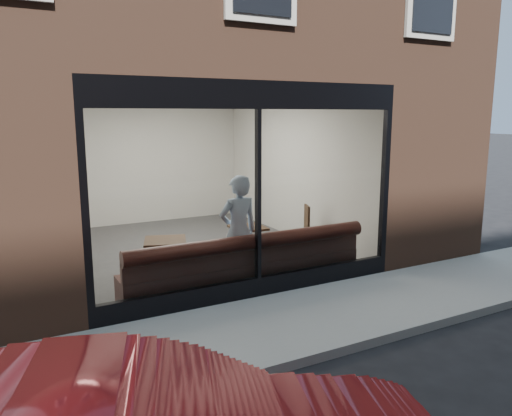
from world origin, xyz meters
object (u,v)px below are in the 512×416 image
person (238,231)px  cafe_chair_right (297,240)px  banquette (246,275)px  cafe_table_left (165,241)px  cafe_table_right (248,228)px

person → cafe_chair_right: (1.91, 1.21, -0.66)m
banquette → person: (-0.04, 0.19, 0.67)m
person → cafe_table_left: 1.18m
cafe_table_left → banquette: bearing=-34.7°
cafe_chair_right → banquette: bearing=58.1°
cafe_table_right → person: bearing=-126.9°
person → banquette: bearing=99.3°
banquette → cafe_table_right: (0.53, 0.94, 0.52)m
cafe_chair_right → cafe_table_right: bearing=40.3°
person → cafe_table_right: 0.95m
person → cafe_table_right: (0.56, 0.75, -0.16)m
banquette → cafe_table_left: bearing=145.3°
cafe_table_left → cafe_table_right: cafe_table_left is taller
cafe_table_left → cafe_chair_right: bearing=12.6°
person → cafe_table_right: size_ratio=3.09×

